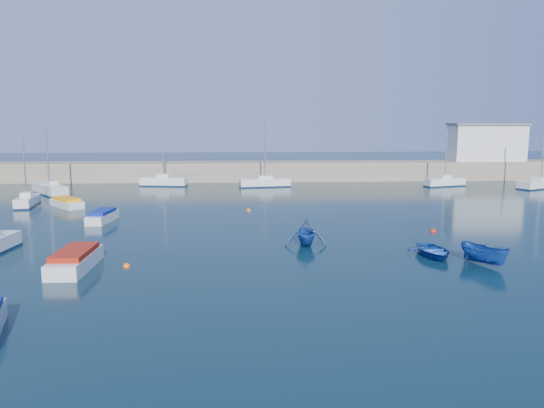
{
  "coord_description": "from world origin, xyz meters",
  "views": [
    {
      "loc": [
        -4.22,
        -27.43,
        8.48
      ],
      "look_at": [
        -1.97,
        15.29,
        1.6
      ],
      "focal_mm": 35.0,
      "sensor_mm": 36.0,
      "label": 1
    }
  ],
  "objects_px": {
    "sailboat_3": "(27,201)",
    "motorboat_0": "(75,260)",
    "sailboat_5": "(164,181)",
    "dinghy_center": "(434,251)",
    "sailboat_4": "(50,189)",
    "motorboat_2": "(67,203)",
    "sailboat_7": "(445,182)",
    "dinghy_right": "(485,254)",
    "sailboat_8": "(541,184)",
    "harbor_office": "(487,143)",
    "dinghy_left": "(306,232)",
    "sailboat_6": "(265,182)",
    "motorboat_1": "(102,216)"
  },
  "relations": [
    {
      "from": "sailboat_4",
      "to": "sailboat_6",
      "type": "xyz_separation_m",
      "value": [
        24.79,
        5.37,
        -0.05
      ]
    },
    {
      "from": "harbor_office",
      "to": "motorboat_2",
      "type": "height_order",
      "value": "harbor_office"
    },
    {
      "from": "sailboat_8",
      "to": "motorboat_2",
      "type": "xyz_separation_m",
      "value": [
        -53.94,
        -11.47,
        -0.14
      ]
    },
    {
      "from": "sailboat_7",
      "to": "sailboat_4",
      "type": "bearing_deg",
      "value": 79.19
    },
    {
      "from": "sailboat_5",
      "to": "sailboat_8",
      "type": "xyz_separation_m",
      "value": [
        46.98,
        -4.72,
        -0.04
      ]
    },
    {
      "from": "sailboat_5",
      "to": "sailboat_6",
      "type": "bearing_deg",
      "value": -87.59
    },
    {
      "from": "motorboat_0",
      "to": "motorboat_2",
      "type": "height_order",
      "value": "motorboat_0"
    },
    {
      "from": "dinghy_right",
      "to": "harbor_office",
      "type": "bearing_deg",
      "value": 35.94
    },
    {
      "from": "sailboat_6",
      "to": "dinghy_center",
      "type": "height_order",
      "value": "sailboat_6"
    },
    {
      "from": "sailboat_3",
      "to": "motorboat_0",
      "type": "xyz_separation_m",
      "value": [
        11.65,
        -22.77,
        -0.01
      ]
    },
    {
      "from": "sailboat_8",
      "to": "dinghy_center",
      "type": "bearing_deg",
      "value": 114.92
    },
    {
      "from": "dinghy_right",
      "to": "sailboat_8",
      "type": "bearing_deg",
      "value": 26.8
    },
    {
      "from": "sailboat_6",
      "to": "sailboat_8",
      "type": "distance_m",
      "value": 34.22
    },
    {
      "from": "harbor_office",
      "to": "motorboat_0",
      "type": "height_order",
      "value": "harbor_office"
    },
    {
      "from": "sailboat_7",
      "to": "dinghy_right",
      "type": "relative_size",
      "value": 2.21
    },
    {
      "from": "sailboat_3",
      "to": "sailboat_5",
      "type": "relative_size",
      "value": 0.86
    },
    {
      "from": "motorboat_2",
      "to": "dinghy_right",
      "type": "xyz_separation_m",
      "value": [
        31.33,
        -22.31,
        0.19
      ]
    },
    {
      "from": "sailboat_8",
      "to": "motorboat_1",
      "type": "relative_size",
      "value": 2.14
    },
    {
      "from": "sailboat_4",
      "to": "motorboat_1",
      "type": "distance_m",
      "value": 19.95
    },
    {
      "from": "sailboat_4",
      "to": "sailboat_6",
      "type": "relative_size",
      "value": 1.08
    },
    {
      "from": "harbor_office",
      "to": "dinghy_left",
      "type": "bearing_deg",
      "value": -128.08
    },
    {
      "from": "sailboat_4",
      "to": "sailboat_7",
      "type": "distance_m",
      "value": 47.95
    },
    {
      "from": "sailboat_8",
      "to": "motorboat_0",
      "type": "height_order",
      "value": "sailboat_8"
    },
    {
      "from": "sailboat_4",
      "to": "dinghy_left",
      "type": "distance_m",
      "value": 37.06
    },
    {
      "from": "motorboat_0",
      "to": "dinghy_right",
      "type": "bearing_deg",
      "value": 0.08
    },
    {
      "from": "sailboat_8",
      "to": "motorboat_2",
      "type": "height_order",
      "value": "sailboat_8"
    },
    {
      "from": "sailboat_7",
      "to": "sailboat_8",
      "type": "bearing_deg",
      "value": -119.35
    },
    {
      "from": "sailboat_5",
      "to": "motorboat_2",
      "type": "bearing_deg",
      "value": 165.81
    },
    {
      "from": "sailboat_3",
      "to": "motorboat_2",
      "type": "height_order",
      "value": "sailboat_3"
    },
    {
      "from": "sailboat_5",
      "to": "motorboat_0",
      "type": "relative_size",
      "value": 1.52
    },
    {
      "from": "harbor_office",
      "to": "sailboat_7",
      "type": "bearing_deg",
      "value": -138.84
    },
    {
      "from": "sailboat_8",
      "to": "dinghy_left",
      "type": "bearing_deg",
      "value": 103.98
    },
    {
      "from": "sailboat_3",
      "to": "sailboat_5",
      "type": "height_order",
      "value": "sailboat_5"
    },
    {
      "from": "dinghy_center",
      "to": "sailboat_4",
      "type": "bearing_deg",
      "value": 135.22
    },
    {
      "from": "sailboat_5",
      "to": "motorboat_2",
      "type": "xyz_separation_m",
      "value": [
        -6.95,
        -16.19,
        -0.18
      ]
    },
    {
      "from": "sailboat_5",
      "to": "sailboat_7",
      "type": "height_order",
      "value": "sailboat_5"
    },
    {
      "from": "motorboat_1",
      "to": "dinghy_right",
      "type": "height_order",
      "value": "dinghy_right"
    },
    {
      "from": "sailboat_6",
      "to": "sailboat_8",
      "type": "relative_size",
      "value": 0.94
    },
    {
      "from": "sailboat_4",
      "to": "dinghy_center",
      "type": "xyz_separation_m",
      "value": [
        33.92,
        -29.65,
        -0.26
      ]
    },
    {
      "from": "sailboat_3",
      "to": "sailboat_8",
      "type": "bearing_deg",
      "value": 2.09
    },
    {
      "from": "sailboat_6",
      "to": "dinghy_left",
      "type": "xyz_separation_m",
      "value": [
        1.54,
        -31.45,
        0.3
      ]
    },
    {
      "from": "sailboat_8",
      "to": "motorboat_2",
      "type": "distance_m",
      "value": 55.14
    },
    {
      "from": "sailboat_6",
      "to": "dinghy_right",
      "type": "relative_size",
      "value": 2.58
    },
    {
      "from": "motorboat_0",
      "to": "harbor_office",
      "type": "bearing_deg",
      "value": 45.73
    },
    {
      "from": "harbor_office",
      "to": "sailboat_7",
      "type": "distance_m",
      "value": 12.4
    },
    {
      "from": "sailboat_8",
      "to": "motorboat_0",
      "type": "relative_size",
      "value": 1.72
    },
    {
      "from": "motorboat_2",
      "to": "harbor_office",
      "type": "bearing_deg",
      "value": -17.94
    },
    {
      "from": "harbor_office",
      "to": "dinghy_left",
      "type": "xyz_separation_m",
      "value": [
        -30.07,
        -38.38,
        -4.23
      ]
    },
    {
      "from": "motorboat_0",
      "to": "dinghy_left",
      "type": "bearing_deg",
      "value": 21.48
    },
    {
      "from": "dinghy_left",
      "to": "sailboat_4",
      "type": "bearing_deg",
      "value": 138.99
    }
  ]
}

